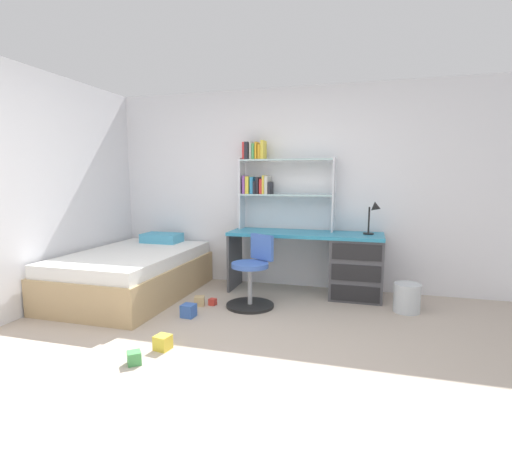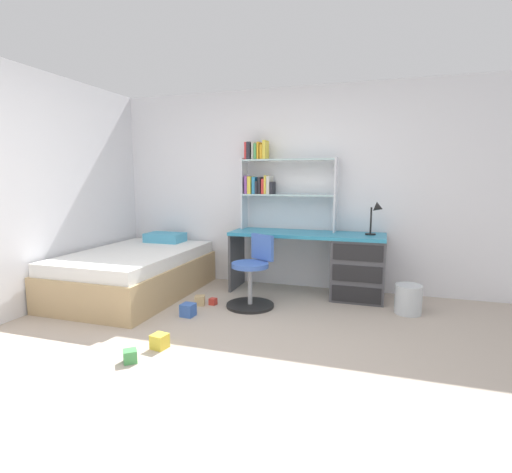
{
  "view_description": "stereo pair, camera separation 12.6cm",
  "coord_description": "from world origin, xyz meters",
  "px_view_note": "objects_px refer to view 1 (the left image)",
  "views": [
    {
      "loc": [
        1.02,
        -2.6,
        1.39
      ],
      "look_at": [
        -0.12,
        1.34,
        0.78
      ],
      "focal_mm": 27.59,
      "sensor_mm": 36.0,
      "label": 1
    },
    {
      "loc": [
        1.14,
        -2.56,
        1.39
      ],
      "look_at": [
        -0.12,
        1.34,
        0.78
      ],
      "focal_mm": 27.59,
      "sensor_mm": 36.0,
      "label": 2
    }
  ],
  "objects_px": {
    "swivel_chair": "(252,279)",
    "toy_block_green_1": "(134,358)",
    "bed_platform": "(133,273)",
    "toy_block_blue_3": "(189,311)",
    "toy_block_yellow_4": "(163,342)",
    "bookshelf_hutch": "(271,178)",
    "desk_lamp": "(375,213)",
    "toy_block_red_0": "(213,302)",
    "toy_block_natural_2": "(199,301)",
    "waste_bin": "(407,298)",
    "desk": "(344,262)"
  },
  "relations": [
    {
      "from": "toy_block_yellow_4",
      "to": "desk",
      "type": "bearing_deg",
      "value": 55.49
    },
    {
      "from": "bed_platform",
      "to": "waste_bin",
      "type": "xyz_separation_m",
      "value": [
        3.09,
        0.28,
        -0.12
      ]
    },
    {
      "from": "bed_platform",
      "to": "toy_block_blue_3",
      "type": "distance_m",
      "value": 1.1
    },
    {
      "from": "bookshelf_hutch",
      "to": "desk_lamp",
      "type": "distance_m",
      "value": 1.32
    },
    {
      "from": "toy_block_red_0",
      "to": "toy_block_blue_3",
      "type": "xyz_separation_m",
      "value": [
        -0.09,
        -0.41,
        0.03
      ]
    },
    {
      "from": "toy_block_natural_2",
      "to": "waste_bin",
      "type": "bearing_deg",
      "value": 10.94
    },
    {
      "from": "desk",
      "to": "bed_platform",
      "type": "xyz_separation_m",
      "value": [
        -2.41,
        -0.66,
        -0.14
      ]
    },
    {
      "from": "bookshelf_hutch",
      "to": "desk_lamp",
      "type": "relative_size",
      "value": 3.07
    },
    {
      "from": "desk_lamp",
      "to": "toy_block_yellow_4",
      "type": "xyz_separation_m",
      "value": [
        -1.64,
        -1.93,
        -0.94
      ]
    },
    {
      "from": "bookshelf_hutch",
      "to": "toy_block_red_0",
      "type": "distance_m",
      "value": 1.69
    },
    {
      "from": "desk",
      "to": "toy_block_blue_3",
      "type": "relative_size",
      "value": 14.02
    },
    {
      "from": "swivel_chair",
      "to": "toy_block_green_1",
      "type": "distance_m",
      "value": 1.64
    },
    {
      "from": "bed_platform",
      "to": "toy_block_blue_3",
      "type": "relative_size",
      "value": 14.89
    },
    {
      "from": "desk",
      "to": "toy_block_natural_2",
      "type": "bearing_deg",
      "value": -151.7
    },
    {
      "from": "swivel_chair",
      "to": "toy_block_green_1",
      "type": "xyz_separation_m",
      "value": [
        -0.46,
        -1.55,
        -0.26
      ]
    },
    {
      "from": "toy_block_natural_2",
      "to": "toy_block_red_0",
      "type": "bearing_deg",
      "value": 23.77
    },
    {
      "from": "desk",
      "to": "toy_block_yellow_4",
      "type": "relative_size",
      "value": 15.21
    },
    {
      "from": "bed_platform",
      "to": "waste_bin",
      "type": "bearing_deg",
      "value": 5.19
    },
    {
      "from": "toy_block_yellow_4",
      "to": "toy_block_blue_3",
      "type": "bearing_deg",
      "value": 100.08
    },
    {
      "from": "toy_block_red_0",
      "to": "toy_block_natural_2",
      "type": "relative_size",
      "value": 0.69
    },
    {
      "from": "bed_platform",
      "to": "toy_block_green_1",
      "type": "height_order",
      "value": "bed_platform"
    },
    {
      "from": "toy_block_blue_3",
      "to": "toy_block_green_1",
      "type": "bearing_deg",
      "value": -86.97
    },
    {
      "from": "toy_block_red_0",
      "to": "toy_block_blue_3",
      "type": "bearing_deg",
      "value": -102.43
    },
    {
      "from": "desk",
      "to": "bed_platform",
      "type": "height_order",
      "value": "desk"
    },
    {
      "from": "swivel_chair",
      "to": "toy_block_red_0",
      "type": "height_order",
      "value": "swivel_chair"
    },
    {
      "from": "desk",
      "to": "toy_block_red_0",
      "type": "xyz_separation_m",
      "value": [
        -1.36,
        -0.74,
        -0.37
      ]
    },
    {
      "from": "bed_platform",
      "to": "toy_block_red_0",
      "type": "height_order",
      "value": "bed_platform"
    },
    {
      "from": "toy_block_green_1",
      "to": "toy_block_yellow_4",
      "type": "xyz_separation_m",
      "value": [
        0.08,
        0.29,
        0.01
      ]
    },
    {
      "from": "desk_lamp",
      "to": "toy_block_green_1",
      "type": "relative_size",
      "value": 3.93
    },
    {
      "from": "desk",
      "to": "toy_block_natural_2",
      "type": "relative_size",
      "value": 17.39
    },
    {
      "from": "desk_lamp",
      "to": "toy_block_green_1",
      "type": "height_order",
      "value": "desk_lamp"
    },
    {
      "from": "bookshelf_hutch",
      "to": "toy_block_yellow_4",
      "type": "height_order",
      "value": "bookshelf_hutch"
    },
    {
      "from": "toy_block_green_1",
      "to": "toy_block_natural_2",
      "type": "bearing_deg",
      "value": 93.91
    },
    {
      "from": "bed_platform",
      "to": "toy_block_blue_3",
      "type": "xyz_separation_m",
      "value": [
        0.96,
        -0.49,
        -0.2
      ]
    },
    {
      "from": "bookshelf_hutch",
      "to": "swivel_chair",
      "type": "xyz_separation_m",
      "value": [
        -0.0,
        -0.82,
        -1.08
      ]
    },
    {
      "from": "toy_block_natural_2",
      "to": "toy_block_yellow_4",
      "type": "bearing_deg",
      "value": -81.06
    },
    {
      "from": "bookshelf_hutch",
      "to": "toy_block_red_0",
      "type": "height_order",
      "value": "bookshelf_hutch"
    },
    {
      "from": "toy_block_blue_3",
      "to": "toy_block_yellow_4",
      "type": "distance_m",
      "value": 0.77
    },
    {
      "from": "bed_platform",
      "to": "toy_block_red_0",
      "type": "xyz_separation_m",
      "value": [
        1.05,
        -0.08,
        -0.23
      ]
    },
    {
      "from": "waste_bin",
      "to": "toy_block_blue_3",
      "type": "xyz_separation_m",
      "value": [
        -2.13,
        -0.77,
        -0.09
      ]
    },
    {
      "from": "toy_block_yellow_4",
      "to": "swivel_chair",
      "type": "bearing_deg",
      "value": 73.03
    },
    {
      "from": "toy_block_green_1",
      "to": "toy_block_yellow_4",
      "type": "distance_m",
      "value": 0.3
    },
    {
      "from": "swivel_chair",
      "to": "toy_block_yellow_4",
      "type": "relative_size",
      "value": 6.52
    },
    {
      "from": "desk_lamp",
      "to": "bookshelf_hutch",
      "type": "bearing_deg",
      "value": 173.04
    },
    {
      "from": "swivel_chair",
      "to": "bed_platform",
      "type": "height_order",
      "value": "swivel_chair"
    },
    {
      "from": "desk_lamp",
      "to": "toy_block_blue_3",
      "type": "bearing_deg",
      "value": -146.5
    },
    {
      "from": "bookshelf_hutch",
      "to": "toy_block_yellow_4",
      "type": "relative_size",
      "value": 9.85
    },
    {
      "from": "desk",
      "to": "toy_block_yellow_4",
      "type": "distance_m",
      "value": 2.35
    },
    {
      "from": "desk_lamp",
      "to": "waste_bin",
      "type": "xyz_separation_m",
      "value": [
        0.36,
        -0.4,
        -0.85
      ]
    },
    {
      "from": "toy_block_natural_2",
      "to": "toy_block_yellow_4",
      "type": "height_order",
      "value": "toy_block_yellow_4"
    }
  ]
}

